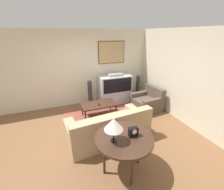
# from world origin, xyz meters

# --- Properties ---
(ground_plane) EXTENTS (12.00, 12.00, 0.00)m
(ground_plane) POSITION_xyz_m (0.00, 0.00, 0.00)
(ground_plane) COLOR brown
(wall_back) EXTENTS (12.00, 0.10, 2.70)m
(wall_back) POSITION_xyz_m (0.02, 2.13, 1.36)
(wall_back) COLOR beige
(wall_back) RESTS_ON ground_plane
(wall_right) EXTENTS (0.06, 12.00, 2.70)m
(wall_right) POSITION_xyz_m (2.63, 0.00, 1.35)
(wall_right) COLOR beige
(wall_right) RESTS_ON ground_plane
(area_rug) EXTENTS (2.42, 1.56, 0.01)m
(area_rug) POSITION_xyz_m (0.43, 0.81, 0.01)
(area_rug) COLOR brown
(area_rug) RESTS_ON ground_plane
(tv) EXTENTS (1.22, 0.61, 1.17)m
(tv) POSITION_xyz_m (1.20, 1.73, 0.55)
(tv) COLOR #B7B7BC
(tv) RESTS_ON ground_plane
(couch) EXTENTS (2.10, 1.12, 0.84)m
(couch) POSITION_xyz_m (0.21, -0.30, 0.30)
(couch) COLOR tan
(couch) RESTS_ON ground_plane
(armchair) EXTENTS (0.92, 0.96, 0.81)m
(armchair) POSITION_xyz_m (2.05, 0.75, 0.27)
(armchair) COLOR brown
(armchair) RESTS_ON ground_plane
(coffee_table) EXTENTS (1.09, 0.61, 0.44)m
(coffee_table) POSITION_xyz_m (0.30, 0.91, 0.40)
(coffee_table) COLOR #3D2619
(coffee_table) RESTS_ON ground_plane
(console_table) EXTENTS (1.07, 1.07, 0.80)m
(console_table) POSITION_xyz_m (0.15, -1.32, 0.73)
(console_table) COLOR #3D2619
(console_table) RESTS_ON ground_plane
(table_lamp) EXTENTS (0.33, 0.33, 0.45)m
(table_lamp) POSITION_xyz_m (-0.07, -1.35, 1.15)
(table_lamp) COLOR black
(table_lamp) RESTS_ON console_table
(mantel_clock) EXTENTS (0.17, 0.10, 0.18)m
(mantel_clock) POSITION_xyz_m (0.31, -1.35, 0.89)
(mantel_clock) COLOR black
(mantel_clock) RESTS_ON console_table
(remote) EXTENTS (0.05, 0.16, 0.02)m
(remote) POSITION_xyz_m (0.30, 0.82, 0.45)
(remote) COLOR black
(remote) RESTS_ON coffee_table
(speaker_tower_left) EXTENTS (0.26, 0.26, 0.99)m
(speaker_tower_left) POSITION_xyz_m (0.21, 1.69, 0.47)
(speaker_tower_left) COLOR black
(speaker_tower_left) RESTS_ON ground_plane
(speaker_tower_right) EXTENTS (0.26, 0.26, 0.99)m
(speaker_tower_right) POSITION_xyz_m (2.19, 1.69, 0.47)
(speaker_tower_right) COLOR black
(speaker_tower_right) RESTS_ON ground_plane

